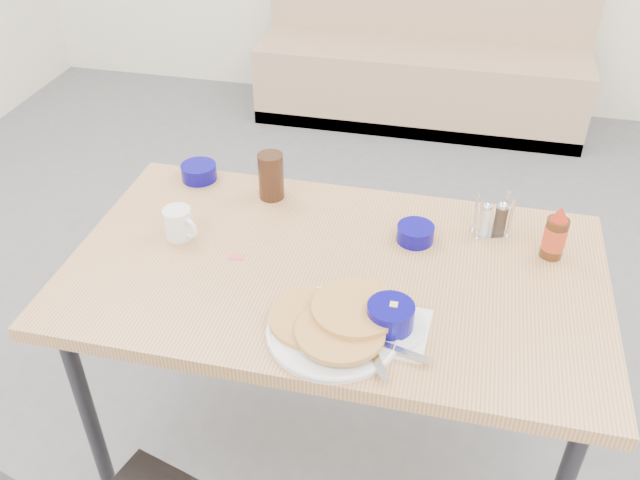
% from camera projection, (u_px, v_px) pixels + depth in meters
% --- Properties ---
extents(booth_bench, '(1.90, 0.56, 1.22)m').
position_uv_depth(booth_bench, '(422.00, 61.00, 4.01)').
color(booth_bench, tan).
rests_on(booth_bench, ground).
extents(dining_table, '(1.40, 0.80, 0.76)m').
position_uv_depth(dining_table, '(334.00, 285.00, 1.81)').
color(dining_table, tan).
rests_on(dining_table, ground).
extents(pancake_plate, '(0.31, 0.31, 0.06)m').
position_uv_depth(pancake_plate, '(335.00, 325.00, 1.56)').
color(pancake_plate, white).
rests_on(pancake_plate, dining_table).
extents(coffee_mug, '(0.11, 0.08, 0.09)m').
position_uv_depth(coffee_mug, '(179.00, 223.00, 1.86)').
color(coffee_mug, white).
rests_on(coffee_mug, dining_table).
extents(grits_setting, '(0.20, 0.20, 0.08)m').
position_uv_depth(grits_setting, '(390.00, 320.00, 1.56)').
color(grits_setting, white).
rests_on(grits_setting, dining_table).
extents(creamer_bowl, '(0.11, 0.11, 0.05)m').
position_uv_depth(creamer_bowl, '(199.00, 172.00, 2.12)').
color(creamer_bowl, '#090571').
rests_on(creamer_bowl, dining_table).
extents(butter_bowl, '(0.10, 0.10, 0.05)m').
position_uv_depth(butter_bowl, '(415.00, 233.00, 1.86)').
color(butter_bowl, '#090571').
rests_on(butter_bowl, dining_table).
extents(amber_tumbler, '(0.08, 0.08, 0.14)m').
position_uv_depth(amber_tumbler, '(271.00, 176.00, 2.01)').
color(amber_tumbler, black).
rests_on(amber_tumbler, dining_table).
extents(condiment_caddy, '(0.11, 0.09, 0.12)m').
position_uv_depth(condiment_caddy, '(492.00, 221.00, 1.87)').
color(condiment_caddy, silver).
rests_on(condiment_caddy, dining_table).
extents(syrup_bottle, '(0.06, 0.06, 0.16)m').
position_uv_depth(syrup_bottle, '(555.00, 235.00, 1.77)').
color(syrup_bottle, '#47230F').
rests_on(syrup_bottle, dining_table).
extents(sugar_wrapper, '(0.04, 0.03, 0.00)m').
position_uv_depth(sugar_wrapper, '(237.00, 257.00, 1.81)').
color(sugar_wrapper, '#E44C64').
rests_on(sugar_wrapper, dining_table).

